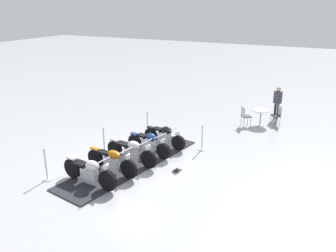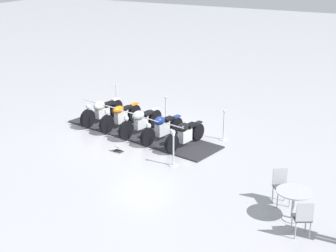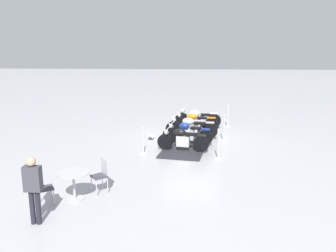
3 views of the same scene
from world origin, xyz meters
The scene contains 16 objects.
ground_plane centered at (0.00, 0.00, 0.00)m, with size 80.00×80.00×0.00m, color #B2B2B7.
display_platform centered at (0.00, 0.00, 0.02)m, with size 6.24×1.62×0.04m, color #28282D.
motorcycle_cream centered at (-0.31, -2.00, 0.51)m, with size 2.30×0.63×1.02m.
motorcycle_copper centered at (-0.14, -1.00, 0.51)m, with size 2.24×0.77×1.00m.
motorcycle_chrome centered at (0.04, -0.01, 0.54)m, with size 2.32×0.75×1.00m.
motorcycle_navy centered at (0.20, 0.99, 0.48)m, with size 2.12×0.76×0.92m.
motorcycle_black centered at (0.37, 1.99, 0.49)m, with size 2.05×0.73×0.91m.
stanchion_left_front centered at (-1.87, -2.37, 0.36)m, with size 0.34×0.34×1.15m.
stanchion_left_rear centered at (-0.96, 2.86, 0.39)m, with size 0.30×0.30×1.11m.
stanchion_left_mid centered at (-1.42, 0.25, 0.38)m, with size 0.32×0.32×1.14m.
stanchion_right_rear centered at (1.87, 2.37, 0.37)m, with size 0.30×0.30×1.07m.
info_placard centered at (1.78, 0.21, 0.07)m, with size 0.28×0.35×0.22m.
cafe_table centered at (3.27, 6.53, 0.60)m, with size 0.90×0.90×0.78m.
cafe_chair_near_table centered at (3.99, 6.95, 0.54)m, with size 0.55×0.55×0.96m.
cafe_chair_across_table centered at (2.63, 6.02, 0.57)m, with size 0.56×0.56×0.98m.
bystander_person centered at (3.77, 7.93, 1.00)m, with size 0.40×0.22×1.67m.
Camera 3 is at (0.23, 15.54, 4.25)m, focal length 38.36 mm.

